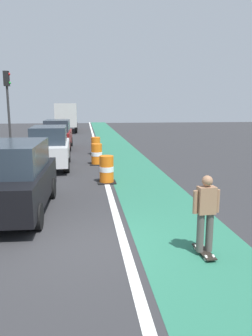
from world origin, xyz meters
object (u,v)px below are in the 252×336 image
object	(u,v)px
traffic_barrel_front	(107,170)
traffic_barrel_back	(96,146)
skateboarder_on_lane	(206,213)
parked_suv_nearest	(14,178)
parked_suv_third	(58,134)
traffic_light_corner	(8,98)
parked_suv_second	(50,147)
traffic_barrel_mid	(97,154)
delivery_truck_down_block	(67,116)

from	to	relation	value
traffic_barrel_front	traffic_barrel_back	world-z (taller)	same
skateboarder_on_lane	traffic_barrel_front	bearing A→B (deg)	103.40
parked_suv_nearest	parked_suv_third	xyz separation A→B (m)	(0.12, 14.09, 0.00)
traffic_barrel_front	traffic_light_corner	size ratio (longest dim) A/B	0.21
parked_suv_second	skateboarder_on_lane	bearing A→B (deg)	-67.98
traffic_barrel_mid	skateboarder_on_lane	bearing A→B (deg)	-80.39
traffic_light_corner	skateboarder_on_lane	bearing A→B (deg)	-65.05
traffic_barrel_mid	traffic_light_corner	bearing A→B (deg)	139.83
parked_suv_third	traffic_barrel_mid	size ratio (longest dim) A/B	4.22
parked_suv_second	parked_suv_third	xyz separation A→B (m)	(-0.17, 7.12, 0.00)
parked_suv_third	traffic_light_corner	distance (m)	4.29
parked_suv_third	traffic_barrel_front	bearing A→B (deg)	-75.70
parked_suv_nearest	traffic_barrel_back	size ratio (longest dim) A/B	4.26
traffic_barrel_front	traffic_light_corner	world-z (taller)	traffic_light_corner
traffic_barrel_mid	traffic_barrel_back	bearing A→B (deg)	88.83
traffic_barrel_front	traffic_barrel_mid	world-z (taller)	same
parked_suv_third	traffic_barrel_mid	world-z (taller)	parked_suv_third
traffic_barrel_front	delivery_truck_down_block	world-z (taller)	delivery_truck_down_block
traffic_barrel_front	parked_suv_nearest	bearing A→B (deg)	-130.42
parked_suv_second	traffic_barrel_back	xyz separation A→B (m)	(2.40, 4.05, -0.50)
parked_suv_third	delivery_truck_down_block	size ratio (longest dim) A/B	0.60
traffic_barrel_mid	parked_suv_nearest	bearing A→B (deg)	-109.25
skateboarder_on_lane	delivery_truck_down_block	size ratio (longest dim) A/B	0.22
traffic_barrel_back	skateboarder_on_lane	bearing A→B (deg)	-83.02
traffic_barrel_back	parked_suv_nearest	bearing A→B (deg)	-103.70
traffic_barrel_mid	traffic_barrel_back	distance (m)	3.54
parked_suv_nearest	delivery_truck_down_block	size ratio (longest dim) A/B	0.61
skateboarder_on_lane	traffic_light_corner	distance (m)	17.00
traffic_barrel_front	traffic_light_corner	xyz separation A→B (m)	(-5.50, 8.57, 2.97)
parked_suv_third	delivery_truck_down_block	world-z (taller)	delivery_truck_down_block
parked_suv_third	traffic_barrel_front	size ratio (longest dim) A/B	4.22
skateboarder_on_lane	delivery_truck_down_block	world-z (taller)	delivery_truck_down_block
traffic_light_corner	parked_suv_second	bearing A→B (deg)	-59.39
delivery_truck_down_block	traffic_barrel_mid	bearing A→B (deg)	-83.12
skateboarder_on_lane	traffic_barrel_back	size ratio (longest dim) A/B	1.55
parked_suv_nearest	parked_suv_third	world-z (taller)	same
parked_suv_third	traffic_barrel_mid	xyz separation A→B (m)	(2.50, -6.60, -0.50)
traffic_barrel_back	delivery_truck_down_block	distance (m)	18.51
parked_suv_second	parked_suv_third	size ratio (longest dim) A/B	1.01
parked_suv_second	traffic_light_corner	distance (m)	6.27
traffic_barrel_back	parked_suv_second	bearing A→B (deg)	-120.61
parked_suv_third	traffic_barrel_front	world-z (taller)	parked_suv_third
delivery_truck_down_block	traffic_barrel_front	bearing A→B (deg)	-83.68
skateboarder_on_lane	traffic_barrel_mid	xyz separation A→B (m)	(-1.83, 10.79, -0.38)
traffic_barrel_mid	traffic_barrel_back	xyz separation A→B (m)	(0.07, 3.53, 0.00)
parked_suv_nearest	traffic_light_corner	distance (m)	12.46
delivery_truck_down_block	parked_suv_second	bearing A→B (deg)	-89.22
parked_suv_third	traffic_light_corner	bearing A→B (deg)	-141.93
traffic_barrel_mid	traffic_light_corner	xyz separation A→B (m)	(-5.26, 4.44, 2.97)
traffic_light_corner	traffic_barrel_front	bearing A→B (deg)	-57.31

